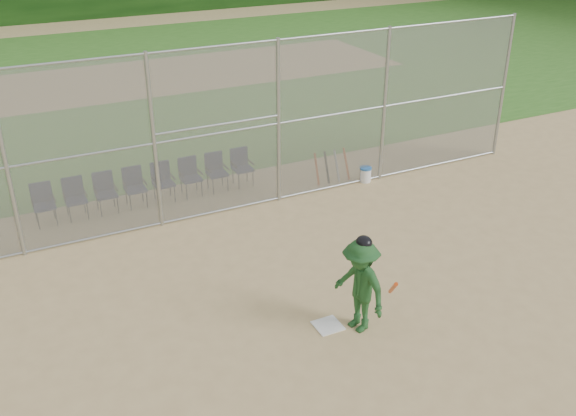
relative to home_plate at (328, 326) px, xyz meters
name	(u,v)px	position (x,y,z in m)	size (l,w,h in m)	color
ground	(350,317)	(0.49, 0.05, -0.01)	(100.00, 100.00, 0.00)	tan
grass_strip	(117,81)	(0.49, 18.05, 0.00)	(100.00, 100.00, 0.00)	#31691F
dirt_patch_far	(117,81)	(0.49, 18.05, 0.00)	(24.00, 24.00, 0.00)	tan
backstop_fence	(239,127)	(0.49, 5.05, 2.06)	(16.09, 0.09, 4.00)	gray
home_plate	(328,326)	(0.00, 0.00, 0.00)	(0.47, 0.47, 0.02)	white
batter_at_plate	(360,285)	(0.45, -0.27, 0.87)	(1.02, 1.33, 1.83)	#1F4E22
water_cooler	(365,174)	(4.02, 5.04, 0.19)	(0.32, 0.32, 0.40)	white
spare_bats	(332,166)	(3.25, 5.50, 0.40)	(0.96, 0.40, 0.83)	#D84C14
chair_0	(44,205)	(-3.88, 6.29, 0.47)	(0.54, 0.52, 0.96)	#0F1537
chair_1	(76,199)	(-3.18, 6.29, 0.47)	(0.54, 0.52, 0.96)	#0F1537
chair_2	(106,194)	(-2.47, 6.29, 0.47)	(0.54, 0.52, 0.96)	#0F1537
chair_3	(135,188)	(-1.77, 6.29, 0.47)	(0.54, 0.52, 0.96)	#0F1537
chair_4	(164,183)	(-1.07, 6.29, 0.47)	(0.54, 0.52, 0.96)	#0F1537
chair_5	(191,178)	(-0.36, 6.29, 0.47)	(0.54, 0.52, 0.96)	#0F1537
chair_6	(217,173)	(0.34, 6.29, 0.47)	(0.54, 0.52, 0.96)	#0F1537
chair_7	(243,168)	(1.04, 6.29, 0.47)	(0.54, 0.52, 0.96)	#0F1537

